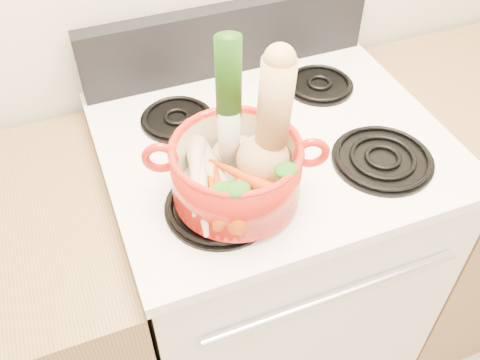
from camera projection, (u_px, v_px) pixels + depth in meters
name	position (u px, v px, depth m)	size (l,w,h in m)	color
stove_body	(266.00, 263.00, 1.58)	(0.76, 0.65, 0.92)	silver
cooktop	(273.00, 142.00, 1.24)	(0.78, 0.67, 0.03)	white
control_backsplash	(228.00, 39.00, 1.36)	(0.76, 0.05, 0.18)	black
oven_handle	(335.00, 296.00, 1.13)	(0.02, 0.02, 0.60)	silver
burner_front_left	(220.00, 205.00, 1.07)	(0.22, 0.22, 0.02)	black
burner_front_right	(383.00, 158.00, 1.17)	(0.22, 0.22, 0.02)	black
burner_back_left	(177.00, 118.00, 1.27)	(0.17, 0.17, 0.02)	black
burner_back_right	(320.00, 84.00, 1.37)	(0.17, 0.17, 0.02)	black
dutch_oven	(236.00, 171.00, 1.04)	(0.25, 0.25, 0.13)	#B51A0F
pot_handle_left	(160.00, 158.00, 1.00)	(0.07, 0.07, 0.02)	#B51A0F
pot_handle_right	(312.00, 153.00, 1.01)	(0.07, 0.07, 0.02)	#B51A0F
squash	(264.00, 124.00, 0.98)	(0.11, 0.11, 0.27)	tan
leek	(228.00, 104.00, 0.99)	(0.05, 0.05, 0.31)	beige
ginger	(231.00, 151.00, 1.10)	(0.09, 0.06, 0.05)	tan
parsnip_0	(219.00, 176.00, 1.05)	(0.04, 0.04, 0.23)	beige
parsnip_1	(200.00, 185.00, 1.02)	(0.05, 0.05, 0.22)	beige
parsnip_2	(204.00, 164.00, 1.05)	(0.04, 0.04, 0.17)	beige
parsnip_3	(196.00, 177.00, 1.02)	(0.04, 0.04, 0.17)	beige
carrot_0	(240.00, 193.00, 1.02)	(0.04, 0.04, 0.18)	#C03909
carrot_1	(215.00, 198.00, 1.01)	(0.03, 0.03, 0.14)	#BF4E09
carrot_2	(249.00, 181.00, 1.03)	(0.03, 0.03, 0.19)	#DF4E0B
carrot_3	(219.00, 194.00, 1.00)	(0.03, 0.03, 0.13)	#CD440A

